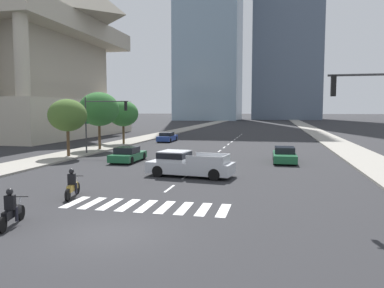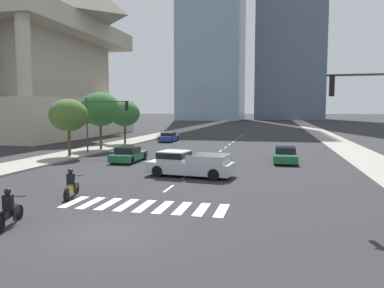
# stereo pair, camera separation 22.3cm
# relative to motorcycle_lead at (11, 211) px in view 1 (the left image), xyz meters

# --- Properties ---
(ground_plane) EXTENTS (800.00, 800.00, 0.00)m
(ground_plane) POSITION_rel_motorcycle_lead_xyz_m (4.02, -0.01, -0.58)
(ground_plane) COLOR #28282B
(sidewalk_east) EXTENTS (4.00, 260.00, 0.15)m
(sidewalk_east) POSITION_rel_motorcycle_lead_xyz_m (17.77, 29.99, -0.51)
(sidewalk_east) COLOR gray
(sidewalk_east) RESTS_ON ground
(sidewalk_west) EXTENTS (4.00, 260.00, 0.15)m
(sidewalk_west) POSITION_rel_motorcycle_lead_xyz_m (-9.72, 29.99, -0.51)
(sidewalk_west) COLOR gray
(sidewalk_west) RESTS_ON ground
(crosswalk_near) EXTENTS (7.65, 2.30, 0.01)m
(crosswalk_near) POSITION_rel_motorcycle_lead_xyz_m (4.02, 3.98, -0.58)
(crosswalk_near) COLOR silver
(crosswalk_near) RESTS_ON ground
(lane_divider_center) EXTENTS (0.14, 50.00, 0.01)m
(lane_divider_center) POSITION_rel_motorcycle_lead_xyz_m (4.02, 31.98, -0.58)
(lane_divider_center) COLOR silver
(lane_divider_center) RESTS_ON ground
(motorcycle_lead) EXTENTS (0.88, 2.20, 1.49)m
(motorcycle_lead) POSITION_rel_motorcycle_lead_xyz_m (0.00, 0.00, 0.00)
(motorcycle_lead) COLOR black
(motorcycle_lead) RESTS_ON ground
(motorcycle_third) EXTENTS (0.83, 2.19, 1.49)m
(motorcycle_third) POSITION_rel_motorcycle_lead_xyz_m (-0.22, 4.86, 0.00)
(motorcycle_third) COLOR black
(motorcycle_third) RESTS_ON ground
(pickup_truck) EXTENTS (5.94, 2.82, 1.67)m
(pickup_truck) POSITION_rel_motorcycle_lead_xyz_m (4.04, 12.11, 0.23)
(pickup_truck) COLOR #B7BABF
(pickup_truck) RESTS_ON ground
(sedan_green_0) EXTENTS (1.94, 4.37, 1.28)m
(sedan_green_0) POSITION_rel_motorcycle_lead_xyz_m (-2.46, 17.93, 0.01)
(sedan_green_0) COLOR #1E6038
(sedan_green_0) RESTS_ON ground
(sedan_blue_1) EXTENTS (1.88, 4.74, 1.30)m
(sedan_blue_1) POSITION_rel_motorcycle_lead_xyz_m (-4.82, 38.42, 0.02)
(sedan_blue_1) COLOR navy
(sedan_blue_1) RESTS_ON ground
(sedan_green_2) EXTENTS (1.96, 4.75, 1.29)m
(sedan_green_2) POSITION_rel_motorcycle_lead_xyz_m (10.65, 20.48, 0.01)
(sedan_green_2) COLOR #1E6038
(sedan_green_2) RESTS_ON ground
(traffic_signal_far) EXTENTS (4.79, 0.28, 5.50)m
(traffic_signal_far) POSITION_rel_motorcycle_lead_xyz_m (-6.80, 22.12, 3.37)
(traffic_signal_far) COLOR #333335
(traffic_signal_far) RESTS_ON sidewalk_west
(street_tree_nearest) EXTENTS (3.51, 3.51, 5.28)m
(street_tree_nearest) POSITION_rel_motorcycle_lead_xyz_m (-8.92, 19.41, 3.34)
(street_tree_nearest) COLOR #4C3823
(street_tree_nearest) RESTS_ON sidewalk_west
(street_tree_second) EXTENTS (4.32, 4.32, 6.19)m
(street_tree_second) POSITION_rel_motorcycle_lead_xyz_m (-8.92, 25.88, 3.92)
(street_tree_second) COLOR #4C3823
(street_tree_second) RESTS_ON sidewalk_west
(street_tree_third) EXTENTS (3.80, 3.80, 5.42)m
(street_tree_third) POSITION_rel_motorcycle_lead_xyz_m (-8.92, 32.64, 3.37)
(street_tree_third) COLOR #4C3823
(street_tree_third) RESTS_ON sidewalk_west
(war_memorial) EXTENTS (32.98, 32.98, 37.08)m
(war_memorial) POSITION_rel_motorcycle_lead_xyz_m (-35.38, 44.47, 18.41)
(war_memorial) COLOR #BCB29E
(war_memorial) RESTS_ON ground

